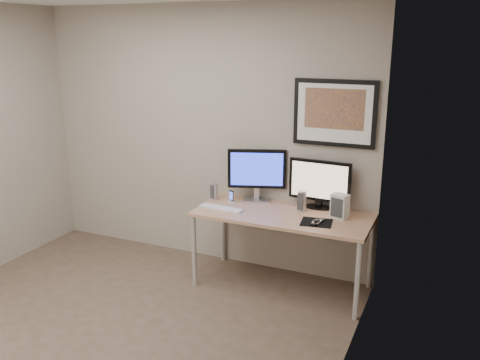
{
  "coord_description": "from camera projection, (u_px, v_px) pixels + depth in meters",
  "views": [
    {
      "loc": [
        2.4,
        -2.8,
        2.28
      ],
      "look_at": [
        0.68,
        1.1,
        1.07
      ],
      "focal_mm": 38.0,
      "sensor_mm": 36.0,
      "label": 1
    }
  ],
  "objects": [
    {
      "name": "floor",
      "position": [
        105.0,
        335.0,
        4.02
      ],
      "size": [
        3.6,
        3.6,
        0.0
      ],
      "primitive_type": "plane",
      "color": "#483C2D",
      "rests_on": "ground"
    },
    {
      "name": "room",
      "position": [
        127.0,
        121.0,
        3.97
      ],
      "size": [
        3.6,
        3.6,
        3.6
      ],
      "color": "white",
      "rests_on": "ground"
    },
    {
      "name": "desk",
      "position": [
        283.0,
        220.0,
        4.64
      ],
      "size": [
        1.6,
        0.7,
        0.73
      ],
      "color": "#A97351",
      "rests_on": "floor"
    },
    {
      "name": "framed_art",
      "position": [
        334.0,
        113.0,
        4.53
      ],
      "size": [
        0.75,
        0.04,
        0.6
      ],
      "color": "black",
      "rests_on": "room"
    },
    {
      "name": "monitor_large",
      "position": [
        257.0,
        173.0,
        4.9
      ],
      "size": [
        0.54,
        0.26,
        0.51
      ],
      "rotation": [
        0.0,
        0.0,
        0.34
      ],
      "color": "#B6B6BB",
      "rests_on": "desk"
    },
    {
      "name": "monitor_tv",
      "position": [
        320.0,
        183.0,
        4.69
      ],
      "size": [
        0.59,
        0.15,
        0.46
      ],
      "rotation": [
        0.0,
        0.0,
        -0.06
      ],
      "color": "black",
      "rests_on": "desk"
    },
    {
      "name": "speaker_left",
      "position": [
        214.0,
        191.0,
        5.0
      ],
      "size": [
        0.08,
        0.08,
        0.16
      ],
      "primitive_type": "cylinder",
      "rotation": [
        0.0,
        0.0,
        -0.31
      ],
      "color": "#B6B6BB",
      "rests_on": "desk"
    },
    {
      "name": "speaker_right",
      "position": [
        302.0,
        201.0,
        4.66
      ],
      "size": [
        0.09,
        0.09,
        0.19
      ],
      "primitive_type": "cylinder",
      "rotation": [
        0.0,
        0.0,
        -0.21
      ],
      "color": "#B6B6BB",
      "rests_on": "desk"
    },
    {
      "name": "phone_dock",
      "position": [
        231.0,
        196.0,
        4.92
      ],
      "size": [
        0.07,
        0.07,
        0.12
      ],
      "primitive_type": "cube",
      "rotation": [
        0.0,
        0.0,
        -0.33
      ],
      "color": "black",
      "rests_on": "desk"
    },
    {
      "name": "keyboard",
      "position": [
        221.0,
        208.0,
        4.74
      ],
      "size": [
        0.45,
        0.15,
        0.02
      ],
      "primitive_type": "cube",
      "rotation": [
        0.0,
        0.0,
        -0.08
      ],
      "color": "silver",
      "rests_on": "desk"
    },
    {
      "name": "mousepad",
      "position": [
        317.0,
        222.0,
        4.39
      ],
      "size": [
        0.3,
        0.27,
        0.0
      ],
      "primitive_type": "cube",
      "rotation": [
        0.0,
        0.0,
        0.15
      ],
      "color": "black",
      "rests_on": "desk"
    },
    {
      "name": "mouse",
      "position": [
        317.0,
        221.0,
        4.36
      ],
      "size": [
        0.06,
        0.1,
        0.03
      ],
      "primitive_type": "ellipsoid",
      "rotation": [
        0.0,
        0.0,
        -0.06
      ],
      "color": "black",
      "rests_on": "mousepad"
    },
    {
      "name": "remote",
      "position": [
        318.0,
        222.0,
        4.37
      ],
      "size": [
        0.09,
        0.19,
        0.02
      ],
      "primitive_type": "cube",
      "rotation": [
        0.0,
        0.0,
        -0.24
      ],
      "color": "black",
      "rests_on": "desk"
    },
    {
      "name": "fan_unit",
      "position": [
        340.0,
        206.0,
        4.47
      ],
      "size": [
        0.17,
        0.14,
        0.22
      ],
      "primitive_type": "cube",
      "rotation": [
        0.0,
        0.0,
        -0.29
      ],
      "color": "silver",
      "rests_on": "desk"
    }
  ]
}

